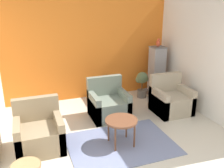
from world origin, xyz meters
TOP-DOWN VIEW (x-y plane):
  - wall_back_accent at (0.00, 3.71)m, footprint 4.60×0.06m
  - wall_right at (2.27, 1.84)m, footprint 0.06×3.68m
  - area_rug at (-0.09, 1.09)m, footprint 1.99×1.45m
  - coffee_table at (-0.09, 1.09)m, footprint 0.61×0.61m
  - armchair_left at (-1.55, 1.48)m, footprint 0.84×0.79m
  - armchair_right at (1.59, 2.02)m, footprint 0.84×0.79m
  - armchair_middle at (0.08, 2.29)m, footprint 0.84×0.79m
  - birdcage at (1.87, 3.23)m, footprint 0.49×0.49m
  - parrot at (1.87, 3.24)m, footprint 0.11×0.20m
  - potted_plant at (1.37, 3.14)m, footprint 0.35×0.32m

SIDE VIEW (x-z plane):
  - area_rug at x=-0.09m, z-range 0.00..0.01m
  - armchair_left at x=-1.55m, z-range -0.16..0.75m
  - armchair_right at x=1.59m, z-range -0.16..0.75m
  - armchair_middle at x=0.08m, z-range -0.16..0.75m
  - potted_plant at x=1.37m, z-range 0.08..0.81m
  - coffee_table at x=-0.09m, z-range 0.20..0.73m
  - birdcage at x=1.87m, z-range -0.04..1.35m
  - wall_back_accent at x=0.00m, z-range 0.00..2.76m
  - wall_right at x=2.27m, z-range 0.00..2.76m
  - parrot at x=1.87m, z-range 1.38..1.61m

